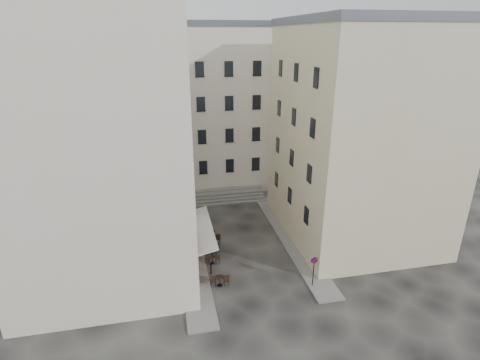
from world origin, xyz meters
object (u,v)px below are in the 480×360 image
object	(u,v)px
bistro_table_a	(220,280)
pedestrian	(214,247)
no_parking_sign	(314,266)
bistro_table_b	(212,259)

from	to	relation	value
bistro_table_a	pedestrian	distance (m)	3.96
no_parking_sign	bistro_table_a	world-z (taller)	no_parking_sign
no_parking_sign	bistro_table_b	bearing A→B (deg)	144.68
no_parking_sign	pedestrian	bearing A→B (deg)	137.88
no_parking_sign	pedestrian	size ratio (longest dim) A/B	1.46
bistro_table_a	bistro_table_b	distance (m)	2.95
no_parking_sign	bistro_table_a	distance (m)	6.92
bistro_table_b	pedestrian	world-z (taller)	pedestrian
pedestrian	no_parking_sign	bearing A→B (deg)	131.02
bistro_table_b	pedestrian	bearing A→B (deg)	72.85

